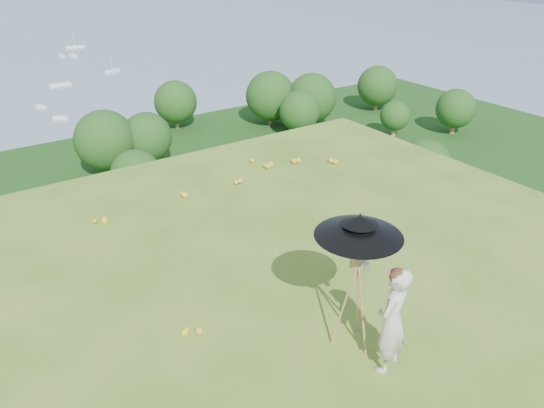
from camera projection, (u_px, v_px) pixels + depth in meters
ground at (300, 319)px, 7.78m from camera, size 14.00×14.00×0.00m
forest_slope at (52, 370)px, 46.58m from camera, size 140.00×56.00×22.00m
slope_trees at (17, 232)px, 40.29m from camera, size 110.00×50.00×6.00m
wildflowers at (290, 307)px, 7.94m from camera, size 10.00×10.50×0.12m
painter at (392, 321)px, 6.57m from camera, size 0.64×0.53×1.51m
field_easel at (355, 295)px, 6.97m from camera, size 0.78×0.78×1.60m
sun_umbrella at (358, 238)px, 6.60m from camera, size 1.33×1.33×0.69m
painter_cap at (398, 273)px, 6.25m from camera, size 0.26×0.29×0.10m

